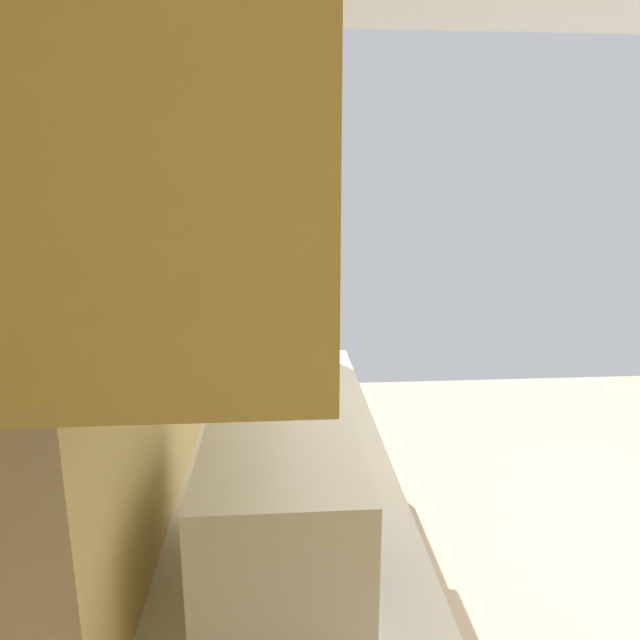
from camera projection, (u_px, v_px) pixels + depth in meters
wall_back at (163, 330)px, 1.74m from camera, size 4.05×0.12×2.69m
upper_cabinets at (219, 115)px, 1.24m from camera, size 1.74×0.35×0.69m
oven_range at (282, 405)px, 3.45m from camera, size 0.69×0.63×1.09m
microwave at (283, 510)px, 1.28m from camera, size 0.54×0.36×0.32m
bowl at (309, 362)px, 2.77m from camera, size 0.12×0.12×0.04m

